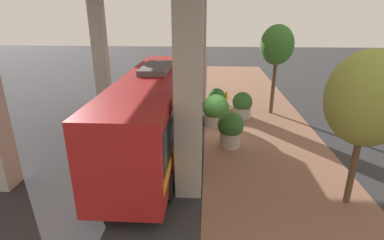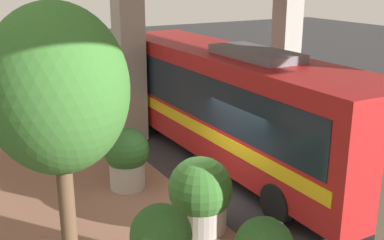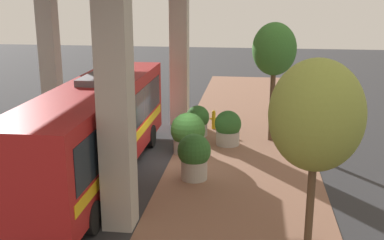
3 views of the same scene
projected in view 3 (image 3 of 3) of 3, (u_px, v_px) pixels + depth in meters
ground_plane at (170, 160)px, 20.04m from camera, size 80.00×80.00×0.00m
sidewalk_strip at (243, 163)px, 19.66m from camera, size 6.00×40.00×0.02m
bus at (96, 126)px, 17.68m from camera, size 2.65×11.94×3.76m
fire_hydrant at (214, 120)px, 24.36m from camera, size 0.40×0.19×0.98m
planter_front at (198, 121)px, 23.18m from camera, size 1.13×1.13×1.50m
planter_middle at (228, 128)px, 21.80m from camera, size 1.21×1.21×1.60m
planter_back at (188, 134)px, 20.72m from camera, size 1.50×1.50×1.79m
planter_extra at (194, 156)px, 17.81m from camera, size 1.25×1.25×1.76m
street_tree_near at (274, 50)px, 21.57m from camera, size 1.99×1.99×5.49m
street_tree_far at (316, 116)px, 12.52m from camera, size 2.50×2.50×5.22m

